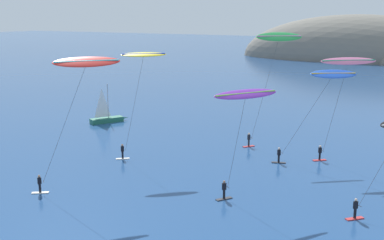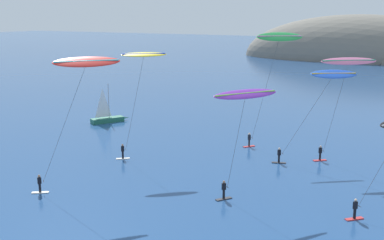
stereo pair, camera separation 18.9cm
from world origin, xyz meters
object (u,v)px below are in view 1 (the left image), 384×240
object	(u,v)px
sailboat_near	(109,118)
kitesurfer_purple	(244,102)
kitesurfer_yellow	(142,64)
kitesurfer_pink	(346,69)
kitesurfer_red	(84,70)
kitesurfer_blue	(329,81)
kitesurfer_green	(277,44)

from	to	relation	value
sailboat_near	kitesurfer_purple	bearing A→B (deg)	-32.36
sailboat_near	kitesurfer_yellow	size ratio (longest dim) A/B	0.49
kitesurfer_yellow	kitesurfer_pink	distance (m)	21.68
kitesurfer_red	kitesurfer_blue	bearing A→B (deg)	45.34
sailboat_near	kitesurfer_green	world-z (taller)	kitesurfer_green
kitesurfer_blue	kitesurfer_pink	size ratio (longest dim) A/B	0.89
kitesurfer_blue	kitesurfer_pink	xyz separation A→B (m)	(1.34, 1.66, 1.11)
kitesurfer_red	kitesurfer_pink	xyz separation A→B (m)	(18.94, 19.47, -0.89)
kitesurfer_green	kitesurfer_pink	size ratio (longest dim) A/B	1.21
kitesurfer_purple	kitesurfer_pink	xyz separation A→B (m)	(5.53, 14.96, 1.54)
kitesurfer_purple	kitesurfer_green	bearing A→B (deg)	99.27
kitesurfer_red	kitesurfer_pink	world-z (taller)	kitesurfer_red
kitesurfer_purple	kitesurfer_blue	world-z (taller)	kitesurfer_blue
sailboat_near	kitesurfer_red	size ratio (longest dim) A/B	0.47
kitesurfer_blue	kitesurfer_green	size ratio (longest dim) A/B	0.74
sailboat_near	kitesurfer_pink	size ratio (longest dim) A/B	0.51
sailboat_near	kitesurfer_green	distance (m)	28.07
kitesurfer_green	kitesurfer_purple	bearing A→B (deg)	-80.73
kitesurfer_purple	kitesurfer_blue	xyz separation A→B (m)	(4.19, 13.30, 0.43)
kitesurfer_yellow	kitesurfer_red	world-z (taller)	kitesurfer_red
sailboat_near	kitesurfer_red	world-z (taller)	kitesurfer_red
kitesurfer_green	kitesurfer_pink	xyz separation A→B (m)	(8.28, -1.93, -2.21)
kitesurfer_yellow	kitesurfer_red	xyz separation A→B (m)	(0.54, -9.97, 0.44)
kitesurfer_yellow	kitesurfer_red	distance (m)	9.99
kitesurfer_yellow	kitesurfer_red	bearing A→B (deg)	-86.91
kitesurfer_yellow	kitesurfer_green	world-z (taller)	kitesurfer_green
kitesurfer_pink	kitesurfer_purple	bearing A→B (deg)	-110.29
kitesurfer_yellow	kitesurfer_purple	size ratio (longest dim) A/B	1.24
kitesurfer_yellow	kitesurfer_blue	size ratio (longest dim) A/B	1.17
kitesurfer_yellow	kitesurfer_purple	distance (m)	15.11
sailboat_near	kitesurfer_blue	world-z (taller)	kitesurfer_blue
kitesurfer_purple	kitesurfer_blue	bearing A→B (deg)	72.51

